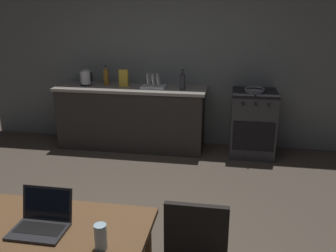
{
  "coord_description": "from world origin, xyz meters",
  "views": [
    {
      "loc": [
        0.85,
        -2.62,
        1.97
      ],
      "look_at": [
        0.24,
        0.92,
        0.81
      ],
      "focal_mm": 38.89,
      "sensor_mm": 36.0,
      "label": 1
    }
  ],
  "objects_px": {
    "stove_oven": "(253,123)",
    "cereal_box": "(124,78)",
    "bottle": "(183,80)",
    "frying_pan": "(255,90)",
    "bottle_b": "(106,76)",
    "electric_kettle": "(86,78)",
    "dining_table": "(50,245)",
    "drinking_glass": "(101,237)",
    "dish_rack": "(154,84)",
    "laptop": "(41,222)"
  },
  "relations": [
    {
      "from": "electric_kettle",
      "to": "frying_pan",
      "type": "distance_m",
      "value": 2.4
    },
    {
      "from": "dining_table",
      "to": "bottle_b",
      "type": "relative_size",
      "value": 4.05
    },
    {
      "from": "dish_rack",
      "to": "bottle",
      "type": "bearing_deg",
      "value": -6.84
    },
    {
      "from": "stove_oven",
      "to": "cereal_box",
      "type": "bearing_deg",
      "value": 179.3
    },
    {
      "from": "cereal_box",
      "to": "bottle_b",
      "type": "bearing_deg",
      "value": 168.08
    },
    {
      "from": "electric_kettle",
      "to": "cereal_box",
      "type": "distance_m",
      "value": 0.57
    },
    {
      "from": "stove_oven",
      "to": "electric_kettle",
      "type": "relative_size",
      "value": 3.98
    },
    {
      "from": "laptop",
      "to": "dish_rack",
      "type": "relative_size",
      "value": 0.94
    },
    {
      "from": "drinking_glass",
      "to": "dining_table",
      "type": "bearing_deg",
      "value": 167.83
    },
    {
      "from": "bottle",
      "to": "frying_pan",
      "type": "distance_m",
      "value": 0.98
    },
    {
      "from": "stove_oven",
      "to": "drinking_glass",
      "type": "distance_m",
      "value": 3.5
    },
    {
      "from": "dining_table",
      "to": "cereal_box",
      "type": "distance_m",
      "value": 3.35
    },
    {
      "from": "stove_oven",
      "to": "cereal_box",
      "type": "relative_size",
      "value": 3.76
    },
    {
      "from": "laptop",
      "to": "frying_pan",
      "type": "distance_m",
      "value": 3.49
    },
    {
      "from": "dining_table",
      "to": "frying_pan",
      "type": "xyz_separation_m",
      "value": [
        1.34,
        3.24,
        0.29
      ]
    },
    {
      "from": "laptop",
      "to": "electric_kettle",
      "type": "bearing_deg",
      "value": 95.06
    },
    {
      "from": "frying_pan",
      "to": "bottle_b",
      "type": "height_order",
      "value": "bottle_b"
    },
    {
      "from": "stove_oven",
      "to": "dining_table",
      "type": "bearing_deg",
      "value": -112.43
    },
    {
      "from": "dining_table",
      "to": "dish_rack",
      "type": "height_order",
      "value": "dish_rack"
    },
    {
      "from": "dining_table",
      "to": "drinking_glass",
      "type": "bearing_deg",
      "value": -12.17
    },
    {
      "from": "dining_table",
      "to": "laptop",
      "type": "bearing_deg",
      "value": 145.75
    },
    {
      "from": "frying_pan",
      "to": "electric_kettle",
      "type": "bearing_deg",
      "value": 179.34
    },
    {
      "from": "cereal_box",
      "to": "dining_table",
      "type": "bearing_deg",
      "value": -81.41
    },
    {
      "from": "frying_pan",
      "to": "bottle",
      "type": "bearing_deg",
      "value": -178.7
    },
    {
      "from": "dish_rack",
      "to": "laptop",
      "type": "bearing_deg",
      "value": -90.15
    },
    {
      "from": "stove_oven",
      "to": "cereal_box",
      "type": "distance_m",
      "value": 1.93
    },
    {
      "from": "dining_table",
      "to": "drinking_glass",
      "type": "xyz_separation_m",
      "value": [
        0.35,
        -0.08,
        0.15
      ]
    },
    {
      "from": "laptop",
      "to": "cereal_box",
      "type": "xyz_separation_m",
      "value": [
        -0.43,
        3.24,
        0.26
      ]
    },
    {
      "from": "dish_rack",
      "to": "frying_pan",
      "type": "bearing_deg",
      "value": -1.14
    },
    {
      "from": "bottle",
      "to": "stove_oven",
      "type": "bearing_deg",
      "value": 2.76
    },
    {
      "from": "drinking_glass",
      "to": "frying_pan",
      "type": "bearing_deg",
      "value": 73.43
    },
    {
      "from": "frying_pan",
      "to": "bottle_b",
      "type": "bearing_deg",
      "value": 177.08
    },
    {
      "from": "cereal_box",
      "to": "bottle_b",
      "type": "distance_m",
      "value": 0.29
    },
    {
      "from": "frying_pan",
      "to": "cereal_box",
      "type": "bearing_deg",
      "value": 178.51
    },
    {
      "from": "drinking_glass",
      "to": "dish_rack",
      "type": "height_order",
      "value": "dish_rack"
    },
    {
      "from": "bottle_b",
      "to": "dish_rack",
      "type": "bearing_deg",
      "value": -6.3
    },
    {
      "from": "bottle",
      "to": "dish_rack",
      "type": "xyz_separation_m",
      "value": [
        -0.42,
        0.05,
        -0.08
      ]
    },
    {
      "from": "bottle",
      "to": "cereal_box",
      "type": "bearing_deg",
      "value": 175.33
    },
    {
      "from": "electric_kettle",
      "to": "bottle",
      "type": "xyz_separation_m",
      "value": [
        1.42,
        -0.05,
        0.02
      ]
    },
    {
      "from": "dish_rack",
      "to": "bottle_b",
      "type": "xyz_separation_m",
      "value": [
        -0.72,
        0.08,
        0.09
      ]
    },
    {
      "from": "bottle",
      "to": "dining_table",
      "type": "bearing_deg",
      "value": -96.41
    },
    {
      "from": "dining_table",
      "to": "electric_kettle",
      "type": "distance_m",
      "value": 3.45
    },
    {
      "from": "dining_table",
      "to": "drinking_glass",
      "type": "height_order",
      "value": "drinking_glass"
    },
    {
      "from": "dining_table",
      "to": "electric_kettle",
      "type": "xyz_separation_m",
      "value": [
        -1.06,
        3.27,
        0.37
      ]
    },
    {
      "from": "stove_oven",
      "to": "dish_rack",
      "type": "relative_size",
      "value": 2.66
    },
    {
      "from": "frying_pan",
      "to": "cereal_box",
      "type": "xyz_separation_m",
      "value": [
        -1.83,
        0.05,
        0.1
      ]
    },
    {
      "from": "bottle_b",
      "to": "frying_pan",
      "type": "bearing_deg",
      "value": -2.92
    },
    {
      "from": "bottle",
      "to": "bottle_b",
      "type": "relative_size",
      "value": 0.98
    },
    {
      "from": "laptop",
      "to": "bottle",
      "type": "height_order",
      "value": "bottle"
    },
    {
      "from": "dining_table",
      "to": "laptop",
      "type": "height_order",
      "value": "laptop"
    }
  ]
}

